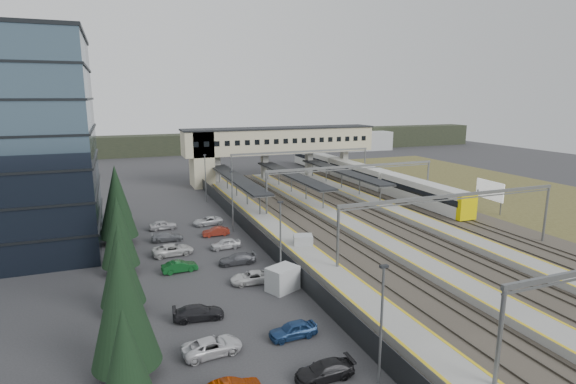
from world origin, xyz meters
name	(u,v)px	position (x,y,z in m)	size (l,w,h in m)	color
ground	(321,248)	(0.00, 0.00, 0.00)	(220.00, 220.00, 0.00)	#2B2B2D
conifer_row	(119,239)	(-22.00, -3.86, 4.84)	(4.42, 49.82, 9.50)	black
car_park	(221,283)	(-13.56, -7.07, 0.59)	(10.46, 44.52, 1.29)	#9C9CA0
lampposts	(252,216)	(-8.00, 1.25, 4.34)	(0.50, 53.25, 8.07)	slate
fence	(255,234)	(-6.50, 5.00, 1.00)	(0.08, 90.00, 2.00)	#26282B
relay_cabin_near	(282,279)	(-8.33, -9.39, 1.13)	(3.28, 2.92, 2.25)	#A3A6A8
relay_cabin_far	(303,243)	(-2.45, -0.40, 0.98)	(2.57, 2.33, 1.96)	#A3A6A8
rail_corridor	(368,226)	(9.34, 5.00, 0.29)	(34.00, 90.00, 0.92)	#3C352F
canopies	(291,175)	(7.00, 27.00, 3.92)	(23.10, 30.00, 3.28)	black
footbridge	(268,144)	(7.70, 42.00, 7.93)	(40.40, 6.40, 11.20)	beige
gantries	(395,186)	(12.00, 3.00, 6.00)	(28.40, 62.28, 7.17)	slate
train	(359,174)	(24.00, 32.88, 2.11)	(2.95, 61.56, 3.71)	beige
billboard	(490,191)	(31.36, 6.03, 3.21)	(0.51, 5.72, 4.81)	slate
scrub_east	(557,205)	(45.00, 5.00, 0.03)	(34.00, 120.00, 0.06)	#46411F
treeline_far	(265,142)	(23.81, 92.28, 2.95)	(170.00, 19.00, 7.00)	black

